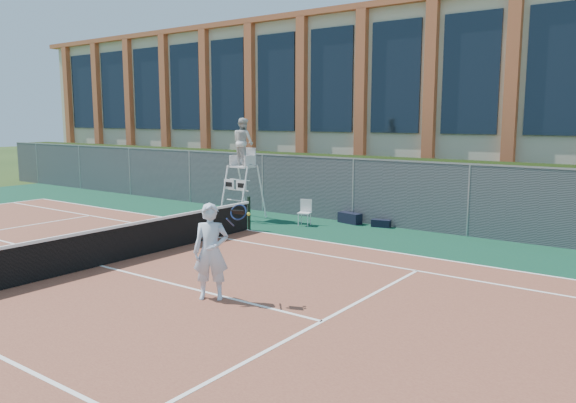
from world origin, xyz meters
The scene contains 12 objects.
ground centered at (0.00, 0.00, 0.00)m, with size 120.00×120.00×0.00m, color #233814.
apron centered at (0.00, 1.00, 0.01)m, with size 36.00×20.00×0.01m, color #0C3829.
tennis_court centered at (0.00, 0.00, 0.02)m, with size 23.77×10.97×0.02m, color brown.
tennis_net centered at (0.00, 0.00, 0.54)m, with size 0.10×11.30×1.10m.
fence centered at (0.00, 8.80, 1.10)m, with size 40.00×0.06×2.20m, color #595E60, non-canonical shape.
hedge centered at (0.00, 10.00, 1.10)m, with size 40.00×1.40×2.20m, color black.
building centered at (0.00, 17.95, 4.15)m, with size 45.00×10.60×8.22m.
umpire_chair centered at (-1.46, 7.05, 2.66)m, with size 1.02×1.56×3.64m.
plastic_chair centered at (0.97, 7.39, 0.52)m, with size 0.50×0.50×0.86m.
sports_bag_near centered at (2.03, 8.56, 0.19)m, with size 0.85×0.34×0.36m, color black.
sports_bag_far centered at (3.21, 8.57, 0.13)m, with size 0.62×0.27×0.25m, color black.
tennis_player centered at (3.94, -0.22, 0.99)m, with size 1.12×0.86×1.91m.
Camera 1 is at (11.51, -8.00, 3.58)m, focal length 35.00 mm.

